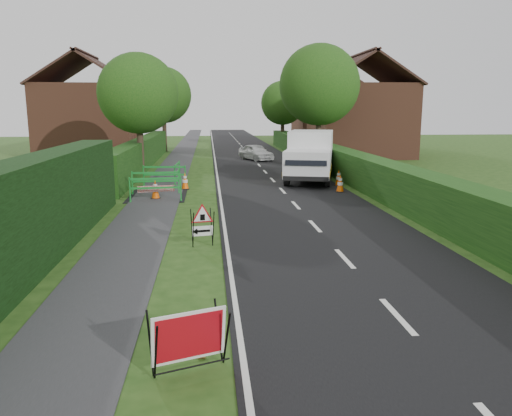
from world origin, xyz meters
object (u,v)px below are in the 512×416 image
triangle_sign (201,222)px  hatchback_car (256,152)px  red_rect_sign (189,337)px  works_van (310,155)px

triangle_sign → hatchback_car: 23.36m
red_rect_sign → works_van: 19.45m
red_rect_sign → triangle_sign: (0.09, 6.49, 0.18)m
red_rect_sign → triangle_sign: size_ratio=1.20×
red_rect_sign → hatchback_car: (3.74, 29.56, 0.07)m
hatchback_car → works_van: bearing=-105.0°
hatchback_car → triangle_sign: bearing=-123.1°
works_van → red_rect_sign: bearing=-91.3°
triangle_sign → works_van: works_van is taller
red_rect_sign → triangle_sign: bearing=69.6°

